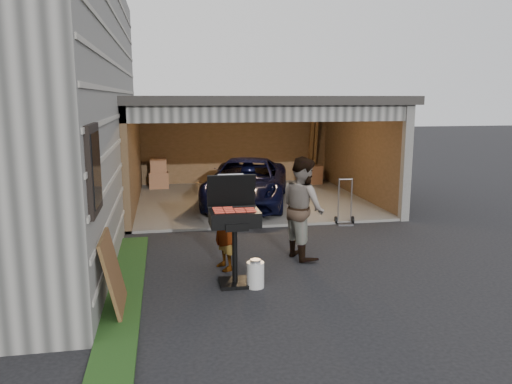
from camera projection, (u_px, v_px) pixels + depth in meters
ground at (276, 287)px, 7.67m from camera, size 80.00×80.00×0.00m
groundcover_strip at (119, 325)px, 6.29m from camera, size 0.50×8.00×0.06m
garage at (249, 134)px, 14.02m from camera, size 6.80×6.30×2.90m
minivan at (247, 184)px, 13.19m from camera, size 3.05×4.70×1.20m
woman at (225, 223)px, 8.33m from camera, size 0.54×0.67×1.59m
man at (303, 208)px, 8.94m from camera, size 0.89×1.04×1.84m
bbq_grill at (234, 221)px, 7.61m from camera, size 0.76×0.66×1.68m
propane_tank at (255, 275)px, 7.61m from camera, size 0.31×0.31×0.40m
plywood_panel at (114, 274)px, 6.68m from camera, size 0.27×0.97×1.07m
hand_truck at (345, 216)px, 11.41m from camera, size 0.46×0.37×1.06m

